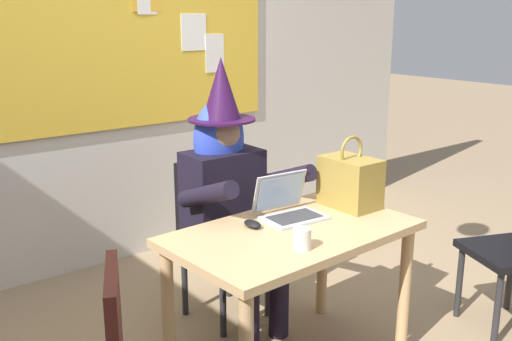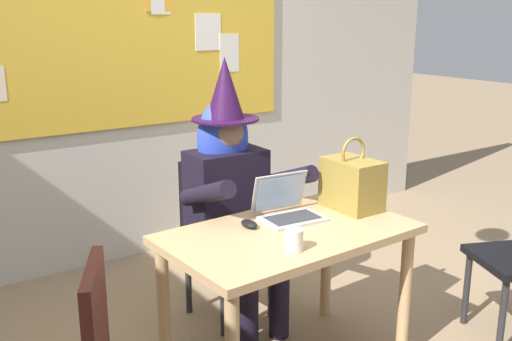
# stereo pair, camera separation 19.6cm
# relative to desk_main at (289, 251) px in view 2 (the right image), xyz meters

# --- Properties ---
(wall_back_bulletin) EXTENTS (5.68, 1.98, 2.81)m
(wall_back_bulletin) POSITION_rel_desk_main_xyz_m (-0.03, 1.79, 0.79)
(wall_back_bulletin) COLOR beige
(wall_back_bulletin) RESTS_ON ground
(desk_main) EXTENTS (1.20, 0.74, 0.73)m
(desk_main) POSITION_rel_desk_main_xyz_m (0.00, 0.00, 0.00)
(desk_main) COLOR tan
(desk_main) RESTS_ON ground
(chair_at_desk) EXTENTS (0.46, 0.46, 0.91)m
(chair_at_desk) POSITION_rel_desk_main_xyz_m (0.04, 0.70, -0.11)
(chair_at_desk) COLOR black
(chair_at_desk) RESTS_ON ground
(person_costumed) EXTENTS (0.60, 0.65, 1.49)m
(person_costumed) POSITION_rel_desk_main_xyz_m (0.05, 0.58, 0.19)
(person_costumed) COLOR black
(person_costumed) RESTS_ON ground
(laptop) EXTENTS (0.32, 0.29, 0.21)m
(laptop) POSITION_rel_desk_main_xyz_m (0.10, 0.14, 0.15)
(laptop) COLOR #B7B7BC
(laptop) RESTS_ON desk_main
(computer_mouse) EXTENTS (0.06, 0.11, 0.03)m
(computer_mouse) POSITION_rel_desk_main_xyz_m (-0.13, 0.13, 0.12)
(computer_mouse) COLOR black
(computer_mouse) RESTS_ON desk_main
(handbag) EXTENTS (0.20, 0.30, 0.38)m
(handbag) POSITION_rel_desk_main_xyz_m (0.46, 0.07, 0.24)
(handbag) COLOR olive
(handbag) RESTS_ON desk_main
(coffee_mug) EXTENTS (0.08, 0.08, 0.09)m
(coffee_mug) POSITION_rel_desk_main_xyz_m (-0.13, -0.21, 0.15)
(coffee_mug) COLOR silver
(coffee_mug) RESTS_ON desk_main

